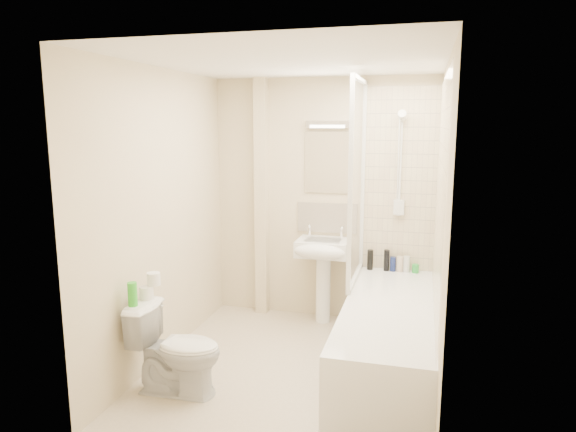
# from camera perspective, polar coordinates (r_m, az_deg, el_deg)

# --- Properties ---
(floor) EXTENTS (2.50, 2.50, 0.00)m
(floor) POSITION_cam_1_polar(r_m,az_deg,el_deg) (4.32, 0.34, -16.69)
(floor) COLOR beige
(floor) RESTS_ON ground
(wall_back) EXTENTS (2.20, 0.02, 2.40)m
(wall_back) POSITION_cam_1_polar(r_m,az_deg,el_deg) (5.13, 3.86, 1.72)
(wall_back) COLOR beige
(wall_back) RESTS_ON ground
(wall_left) EXTENTS (0.02, 2.50, 2.40)m
(wall_left) POSITION_cam_1_polar(r_m,az_deg,el_deg) (4.33, -13.87, -0.13)
(wall_left) COLOR beige
(wall_left) RESTS_ON ground
(wall_right) EXTENTS (0.02, 2.50, 2.40)m
(wall_right) POSITION_cam_1_polar(r_m,az_deg,el_deg) (3.81, 16.59, -1.66)
(wall_right) COLOR beige
(wall_right) RESTS_ON ground
(ceiling) EXTENTS (2.20, 2.50, 0.02)m
(ceiling) POSITION_cam_1_polar(r_m,az_deg,el_deg) (3.88, 0.37, 16.79)
(ceiling) COLOR white
(ceiling) RESTS_ON wall_back
(tile_back) EXTENTS (0.70, 0.01, 1.75)m
(tile_back) POSITION_cam_1_polar(r_m,az_deg,el_deg) (5.00, 12.35, 3.89)
(tile_back) COLOR beige
(tile_back) RESTS_ON wall_back
(tile_right) EXTENTS (0.01, 2.10, 1.75)m
(tile_right) POSITION_cam_1_polar(r_m,az_deg,el_deg) (3.97, 16.51, 2.11)
(tile_right) COLOR beige
(tile_right) RESTS_ON wall_right
(pipe_boxing) EXTENTS (0.12, 0.12, 2.40)m
(pipe_boxing) POSITION_cam_1_polar(r_m,az_deg,el_deg) (5.23, -2.95, 1.89)
(pipe_boxing) COLOR beige
(pipe_boxing) RESTS_ON ground
(splashback) EXTENTS (0.60, 0.02, 0.30)m
(splashback) POSITION_cam_1_polar(r_m,az_deg,el_deg) (5.14, 4.36, -0.19)
(splashback) COLOR beige
(splashback) RESTS_ON wall_back
(mirror) EXTENTS (0.46, 0.01, 0.60)m
(mirror) POSITION_cam_1_polar(r_m,az_deg,el_deg) (5.07, 4.44, 5.93)
(mirror) COLOR white
(mirror) RESTS_ON wall_back
(strip_light) EXTENTS (0.42, 0.07, 0.07)m
(strip_light) POSITION_cam_1_polar(r_m,az_deg,el_deg) (5.03, 4.46, 10.12)
(strip_light) COLOR silver
(strip_light) RESTS_ON wall_back
(bathtub) EXTENTS (0.70, 2.10, 0.55)m
(bathtub) POSITION_cam_1_polar(r_m,az_deg,el_deg) (4.28, 11.07, -12.93)
(bathtub) COLOR white
(bathtub) RESTS_ON ground
(shower_screen) EXTENTS (0.04, 0.92, 1.80)m
(shower_screen) POSITION_cam_1_polar(r_m,az_deg,el_deg) (4.59, 7.72, 3.80)
(shower_screen) COLOR white
(shower_screen) RESTS_ON bathtub
(shower_fixture) EXTENTS (0.10, 0.16, 0.99)m
(shower_fixture) POSITION_cam_1_polar(r_m,az_deg,el_deg) (4.95, 12.35, 5.23)
(shower_fixture) COLOR white
(shower_fixture) RESTS_ON wall_back
(pedestal_sink) EXTENTS (0.50, 0.47, 0.96)m
(pedestal_sink) POSITION_cam_1_polar(r_m,az_deg,el_deg) (5.00, 3.83, -4.63)
(pedestal_sink) COLOR white
(pedestal_sink) RESTS_ON ground
(bottle_black_a) EXTENTS (0.06, 0.06, 0.20)m
(bottle_black_a) POSITION_cam_1_polar(r_m,az_deg,el_deg) (5.09, 9.11, -4.82)
(bottle_black_a) COLOR black
(bottle_black_a) RESTS_ON bathtub
(bottle_black_b) EXTENTS (0.05, 0.05, 0.21)m
(bottle_black_b) POSITION_cam_1_polar(r_m,az_deg,el_deg) (5.07, 10.89, -4.86)
(bottle_black_b) COLOR black
(bottle_black_b) RESTS_ON bathtub
(bottle_blue) EXTENTS (0.06, 0.06, 0.14)m
(bottle_blue) POSITION_cam_1_polar(r_m,az_deg,el_deg) (5.08, 11.58, -5.25)
(bottle_blue) COLOR navy
(bottle_blue) RESTS_ON bathtub
(bottle_cream) EXTENTS (0.06, 0.06, 0.15)m
(bottle_cream) POSITION_cam_1_polar(r_m,az_deg,el_deg) (5.07, 12.31, -5.24)
(bottle_cream) COLOR beige
(bottle_cream) RESTS_ON bathtub
(bottle_white_b) EXTENTS (0.06, 0.06, 0.16)m
(bottle_white_b) POSITION_cam_1_polar(r_m,az_deg,el_deg) (5.07, 13.04, -5.24)
(bottle_white_b) COLOR silver
(bottle_white_b) RESTS_ON bathtub
(bottle_green) EXTENTS (0.06, 0.06, 0.08)m
(bottle_green) POSITION_cam_1_polar(r_m,az_deg,el_deg) (5.08, 13.98, -5.68)
(bottle_green) COLOR green
(bottle_green) RESTS_ON bathtub
(toilet) EXTENTS (0.41, 0.68, 0.67)m
(toilet) POSITION_cam_1_polar(r_m,az_deg,el_deg) (3.95, -12.24, -14.23)
(toilet) COLOR white
(toilet) RESTS_ON ground
(toilet_roll_lower) EXTENTS (0.10, 0.10, 0.10)m
(toilet_roll_lower) POSITION_cam_1_polar(r_m,az_deg,el_deg) (3.99, -15.45, -8.22)
(toilet_roll_lower) COLOR white
(toilet_roll_lower) RESTS_ON toilet
(toilet_roll_upper) EXTENTS (0.10, 0.10, 0.10)m
(toilet_roll_upper) POSITION_cam_1_polar(r_m,az_deg,el_deg) (3.98, -14.71, -6.78)
(toilet_roll_upper) COLOR white
(toilet_roll_upper) RESTS_ON toilet_roll_lower
(green_bottle) EXTENTS (0.07, 0.07, 0.17)m
(green_bottle) POSITION_cam_1_polar(r_m,az_deg,el_deg) (3.86, -16.89, -8.32)
(green_bottle) COLOR green
(green_bottle) RESTS_ON toilet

